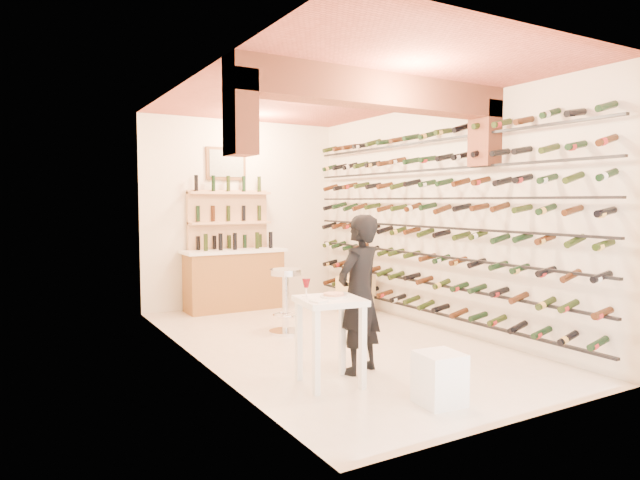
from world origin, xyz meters
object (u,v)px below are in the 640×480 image
Objects in this scene: back_counter at (234,278)px; chrome_barstool at (285,296)px; tasting_table at (330,314)px; crate_lower at (356,305)px; person at (359,294)px; white_stool at (439,378)px; wine_rack at (425,220)px.

back_counter is 1.92× the size of chrome_barstool.
tasting_table reaches higher than crate_lower.
tasting_table is (-0.58, -4.06, 0.18)m from back_counter.
tasting_table reaches higher than chrome_barstool.
person is 1.99m from chrome_barstool.
back_counter is 3.51× the size of crate_lower.
back_counter is 1.92m from chrome_barstool.
chrome_barstool is at bearing 82.84° from tasting_table.
crate_lower is at bearing 67.03° from white_stool.
chrome_barstool reaches higher than white_stool.
wine_rack is 6.44× the size of chrome_barstool.
wine_rack reaches higher than white_stool.
person is at bearing -123.04° from crate_lower.
chrome_barstool is at bearing -113.79° from person.
back_counter is (-1.83, 2.65, -1.02)m from wine_rack.
back_counter reaches higher than white_stool.
chrome_barstool is (0.58, 2.15, -0.20)m from tasting_table.
back_counter is at bearing 124.66° from wine_rack.
white_stool is at bearing -50.98° from tasting_table.
chrome_barstool is 1.83× the size of crate_lower.
wine_rack reaches higher than back_counter.
crate_lower is at bearing 101.40° from wine_rack.
wine_rack reaches higher than person.
wine_rack is 12.24× the size of white_stool.
crate_lower is at bearing 21.16° from chrome_barstool.
person reaches higher than tasting_table.
wine_rack is 2.40m from person.
wine_rack is 11.76× the size of crate_lower.
wine_rack is at bearing 52.17° from white_stool.
person is at bearing -93.07° from chrome_barstool.
white_stool is at bearing -90.12° from chrome_barstool.
person is (-1.94, -1.23, -0.71)m from wine_rack.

